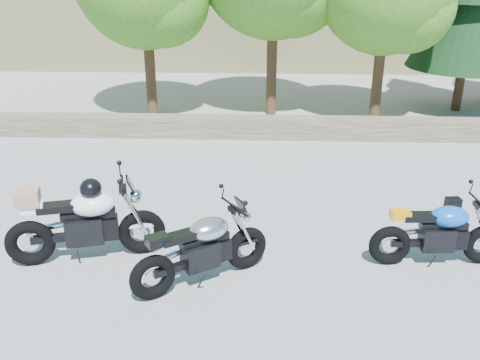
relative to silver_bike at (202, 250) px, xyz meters
name	(u,v)px	position (x,y,z in m)	size (l,w,h in m)	color
ground	(225,249)	(0.24, 0.89, -0.51)	(90.00, 90.00, 0.00)	gray
stone_wall	(239,127)	(0.24, 6.39, -0.26)	(22.00, 0.55, 0.50)	#453C2E
silver_bike	(202,250)	(0.00, 0.00, 0.00)	(1.84, 1.29, 1.06)	black
white_bike	(84,221)	(-1.79, 0.54, 0.12)	(2.29, 0.89, 1.29)	black
blue_bike	(440,234)	(3.39, 0.62, -0.02)	(2.02, 0.64, 1.01)	black
backpack	(452,207)	(4.13, 2.19, -0.35)	(0.27, 0.24, 0.34)	black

